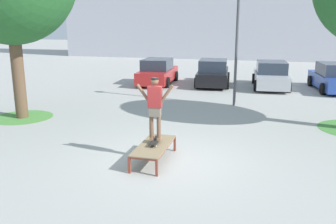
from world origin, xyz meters
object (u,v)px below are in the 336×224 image
(car_black, at_px, (213,73))
(skateboard, at_px, (155,141))
(skater, at_px, (155,105))
(car_blue, at_px, (334,78))
(car_red, at_px, (158,72))
(car_silver, at_px, (271,76))
(light_post, at_px, (238,17))
(skate_box, at_px, (154,146))

(car_black, bearing_deg, skateboard, -89.43)
(skater, height_order, car_blue, skater)
(skater, xyz_separation_m, car_blue, (6.44, 12.19, -0.84))
(car_red, bearing_deg, car_blue, 1.16)
(car_red, xyz_separation_m, car_blue, (9.85, 0.20, 0.00))
(car_silver, height_order, light_post, light_post)
(skateboard, xyz_separation_m, skater, (-0.00, 0.00, 0.99))
(car_black, distance_m, car_blue, 6.57)
(skate_box, height_order, light_post, light_post)
(skate_box, distance_m, skateboard, 0.18)
(skateboard, bearing_deg, car_blue, 62.14)
(skate_box, distance_m, car_blue, 13.91)
(skater, distance_m, light_post, 7.70)
(skate_box, distance_m, light_post, 8.22)
(skateboard, bearing_deg, car_silver, 75.54)
(skater, xyz_separation_m, car_silver, (3.16, 12.25, -0.84))
(car_red, relative_size, car_blue, 0.98)
(skateboard, xyz_separation_m, car_blue, (6.44, 12.19, 0.15))
(skater, relative_size, car_silver, 0.39)
(skater, bearing_deg, car_blue, 62.14)
(car_silver, bearing_deg, car_blue, -1.01)
(car_black, height_order, light_post, light_post)
(car_black, bearing_deg, skate_box, -89.44)
(car_silver, distance_m, car_blue, 3.28)
(skateboard, height_order, light_post, light_post)
(car_red, relative_size, car_silver, 0.99)
(skate_box, relative_size, light_post, 0.33)
(car_silver, bearing_deg, skateboard, -104.46)
(skateboard, height_order, car_black, car_black)
(skateboard, xyz_separation_m, car_red, (-3.41, 11.99, 0.15))
(car_silver, bearing_deg, car_red, -177.75)
(car_red, height_order, car_black, same)
(skateboard, distance_m, car_red, 12.47)
(skateboard, relative_size, car_black, 0.19)
(light_post, bearing_deg, car_silver, 72.26)
(skate_box, relative_size, car_silver, 0.44)
(skater, relative_size, car_blue, 0.39)
(skate_box, xyz_separation_m, car_blue, (6.44, 12.32, 0.28))
(skater, height_order, car_silver, skater)
(car_blue, bearing_deg, skater, -117.86)
(car_red, bearing_deg, light_post, -44.17)
(skater, bearing_deg, skate_box, -90.16)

